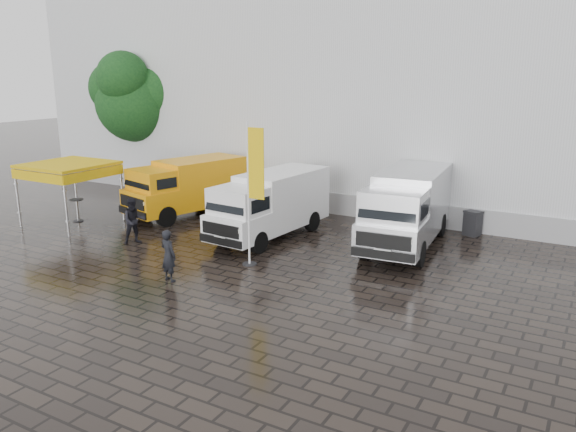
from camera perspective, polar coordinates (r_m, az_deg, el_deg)
name	(u,v)px	position (r m, az deg, el deg)	size (l,w,h in m)	color
ground	(265,267)	(19.33, -2.36, -5.21)	(120.00, 120.00, 0.00)	black
exhibition_hall	(451,81)	(32.35, 16.27, 13.02)	(44.00, 16.00, 12.00)	silver
hall_plinth	(398,211)	(25.32, 11.08, 0.48)	(44.00, 0.15, 1.00)	gray
van_yellow	(186,188)	(26.27, -10.29, 2.78)	(2.15, 5.59, 2.58)	orange
van_white	(270,206)	(22.41, -1.85, 1.00)	(1.98, 5.95, 2.58)	white
van_silver	(407,210)	(21.68, 11.99, 0.58)	(2.18, 6.55, 2.84)	silver
canopy_tent	(67,167)	(26.06, -21.52, 4.65)	(3.24, 3.24, 2.68)	silver
flagpole	(253,187)	(18.79, -3.60, 2.93)	(0.88, 0.50, 4.94)	black
tree	(135,98)	(33.57, -15.24, 11.52)	(4.40, 4.40, 7.90)	black
cocktail_table	(77,210)	(26.73, -20.62, 0.55)	(0.60, 0.60, 1.01)	black
wheelie_bin	(473,223)	(24.08, 18.24, -0.69)	(0.61, 0.61, 1.02)	black
person_front	(168,255)	(18.23, -12.05, -3.94)	(0.62, 0.41, 1.69)	black
person_tent	(134,221)	(22.50, -15.37, -0.47)	(0.88, 0.68, 1.81)	black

